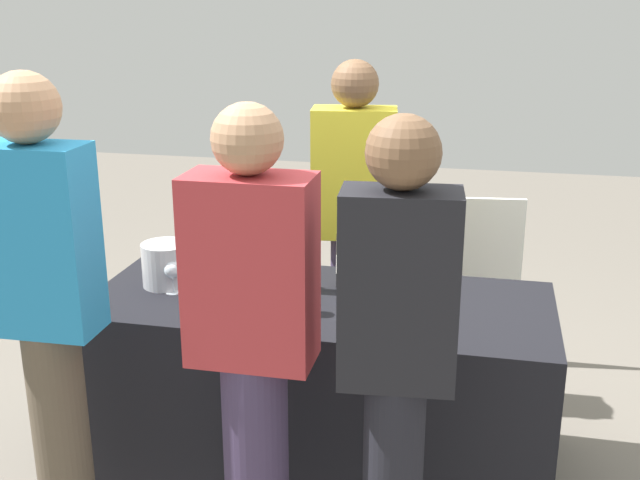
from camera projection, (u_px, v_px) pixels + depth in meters
ground_plane at (320, 456)px, 3.38m from camera, size 12.00×12.00×0.00m
tasting_table at (320, 380)px, 3.26m from camera, size 1.87×0.79×0.74m
wine_bottle_0 at (216, 258)px, 3.29m from camera, size 0.08×0.08×0.32m
wine_bottle_1 at (247, 261)px, 3.25m from camera, size 0.07×0.07×0.31m
wine_bottle_2 at (278, 260)px, 3.25m from camera, size 0.07×0.07×0.32m
wine_bottle_3 at (299, 264)px, 3.21m from camera, size 0.07×0.07×0.33m
wine_bottle_4 at (345, 260)px, 3.24m from camera, size 0.08×0.08×0.33m
wine_bottle_5 at (391, 268)px, 3.14m from camera, size 0.07×0.07×0.32m
wine_glass_0 at (173, 271)px, 3.19m from camera, size 0.07×0.07×0.14m
wine_glass_1 at (208, 277)px, 3.09m from camera, size 0.07×0.07×0.15m
wine_glass_2 at (235, 289)px, 2.99m from camera, size 0.07×0.07×0.14m
wine_glass_3 at (277, 281)px, 3.06m from camera, size 0.07×0.07×0.14m
wine_glass_4 at (302, 287)px, 2.98m from camera, size 0.07×0.07×0.15m
wine_glass_5 at (427, 293)px, 2.95m from camera, size 0.07×0.07×0.14m
ice_bucket at (166, 264)px, 3.27m from camera, size 0.20×0.20×0.18m
server_pouring at (353, 219)px, 3.72m from camera, size 0.41×0.26×1.64m
guest_0 at (46, 301)px, 2.58m from camera, size 0.36×0.23×1.70m
guest_1 at (253, 337)px, 2.46m from camera, size 0.39×0.22×1.62m
guest_2 at (397, 353)px, 2.33m from camera, size 0.36×0.22×1.61m
menu_board at (463, 279)px, 4.17m from camera, size 0.60×0.10×0.90m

